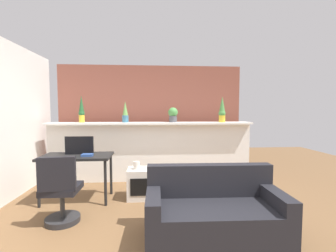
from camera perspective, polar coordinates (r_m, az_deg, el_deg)
ground_plane at (r=3.17m, az=-3.98°, el=-23.89°), size 12.00×12.00×0.00m
divider_wall at (r=4.89m, az=-4.10°, el=-6.51°), size 4.17×0.16×1.19m
plant_shelf at (r=4.77m, az=-4.14°, el=0.67°), size 4.17×0.40×0.04m
brick_wall_behind at (r=5.41m, az=-4.15°, el=1.49°), size 4.17×0.10×2.50m
potted_plant_0 at (r=5.00m, az=-20.55°, el=3.72°), size 0.12×0.12×0.55m
potted_plant_1 at (r=4.82m, az=-10.47°, el=3.27°), size 0.13×0.13×0.44m
potted_plant_2 at (r=4.80m, az=1.29°, el=2.91°), size 0.20×0.20×0.31m
potted_plant_3 at (r=4.96m, az=13.26°, el=3.77°), size 0.14×0.14×0.54m
desk at (r=4.07m, az=-21.55°, el=-7.88°), size 1.10×0.60×0.75m
tv_monitor at (r=4.10m, az=-21.01°, el=-4.47°), size 0.46×0.04×0.30m
office_chair at (r=3.39m, az=-24.92°, el=-15.18°), size 0.46×0.46×0.91m
side_cube_shelf at (r=4.02m, az=-6.96°, el=-13.89°), size 0.40×0.41×0.50m
vase_on_shelf at (r=3.91m, az=-7.72°, el=-9.62°), size 0.10×0.10×0.13m
book_on_desk at (r=3.91m, az=-19.27°, el=-6.78°), size 0.17×0.12×0.04m
couch at (r=2.92m, az=11.32°, el=-20.37°), size 1.58×0.80×0.80m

